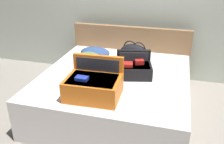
{
  "coord_description": "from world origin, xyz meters",
  "views": [
    {
      "loc": [
        0.73,
        -2.39,
        1.89
      ],
      "look_at": [
        0.0,
        0.26,
        0.62
      ],
      "focal_mm": 39.75,
      "sensor_mm": 36.0,
      "label": 1
    }
  ],
  "objects_px": {
    "hard_case_medium": "(134,68)",
    "bed": "(115,92)",
    "duffel_bag": "(134,54)",
    "hard_case_large": "(94,85)",
    "pillow_center_head": "(89,60)",
    "pillow_near_headboard": "(95,53)"
  },
  "relations": [
    {
      "from": "pillow_near_headboard",
      "to": "hard_case_large",
      "type": "bearing_deg",
      "value": -71.83
    },
    {
      "from": "bed",
      "to": "duffel_bag",
      "type": "relative_size",
      "value": 4.0
    },
    {
      "from": "pillow_center_head",
      "to": "duffel_bag",
      "type": "bearing_deg",
      "value": 28.17
    },
    {
      "from": "bed",
      "to": "hard_case_medium",
      "type": "bearing_deg",
      "value": 8.46
    },
    {
      "from": "duffel_bag",
      "to": "hard_case_large",
      "type": "bearing_deg",
      "value": -103.52
    },
    {
      "from": "hard_case_medium",
      "to": "hard_case_large",
      "type": "bearing_deg",
      "value": -131.02
    },
    {
      "from": "bed",
      "to": "pillow_near_headboard",
      "type": "relative_size",
      "value": 4.24
    },
    {
      "from": "hard_case_large",
      "to": "duffel_bag",
      "type": "relative_size",
      "value": 1.24
    },
    {
      "from": "duffel_bag",
      "to": "pillow_near_headboard",
      "type": "relative_size",
      "value": 1.06
    },
    {
      "from": "bed",
      "to": "pillow_center_head",
      "type": "relative_size",
      "value": 4.9
    },
    {
      "from": "pillow_center_head",
      "to": "bed",
      "type": "bearing_deg",
      "value": -19.24
    },
    {
      "from": "hard_case_large",
      "to": "pillow_near_headboard",
      "type": "xyz_separation_m",
      "value": [
        -0.36,
        1.09,
        -0.05
      ]
    },
    {
      "from": "pillow_center_head",
      "to": "hard_case_medium",
      "type": "bearing_deg",
      "value": -9.26
    },
    {
      "from": "bed",
      "to": "hard_case_large",
      "type": "bearing_deg",
      "value": -97.97
    },
    {
      "from": "hard_case_medium",
      "to": "pillow_center_head",
      "type": "distance_m",
      "value": 0.64
    },
    {
      "from": "hard_case_large",
      "to": "pillow_center_head",
      "type": "bearing_deg",
      "value": 111.25
    },
    {
      "from": "pillow_center_head",
      "to": "pillow_near_headboard",
      "type": "bearing_deg",
      "value": 96.49
    },
    {
      "from": "hard_case_large",
      "to": "duffel_bag",
      "type": "distance_m",
      "value": 1.06
    },
    {
      "from": "bed",
      "to": "hard_case_medium",
      "type": "xyz_separation_m",
      "value": [
        0.24,
        0.04,
        0.36
      ]
    },
    {
      "from": "hard_case_large",
      "to": "hard_case_medium",
      "type": "distance_m",
      "value": 0.7
    },
    {
      "from": "hard_case_medium",
      "to": "bed",
      "type": "bearing_deg",
      "value": 174.59
    },
    {
      "from": "pillow_near_headboard",
      "to": "duffel_bag",
      "type": "bearing_deg",
      "value": -5.57
    }
  ]
}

